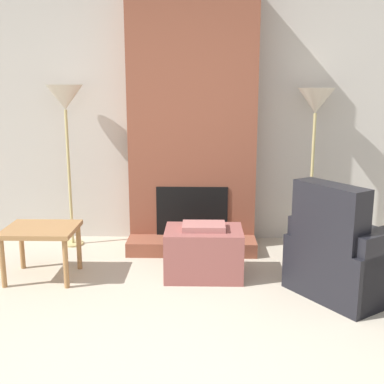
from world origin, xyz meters
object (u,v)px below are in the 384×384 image
(armchair, at_px, (348,258))
(floor_lamp_right, at_px, (316,108))
(side_table, at_px, (41,235))
(floor_lamp_left, at_px, (65,104))
(ottoman, at_px, (204,252))

(armchair, relative_size, floor_lamp_right, 0.69)
(armchair, bearing_deg, side_table, 49.76)
(side_table, bearing_deg, floor_lamp_right, 19.94)
(side_table, height_order, floor_lamp_left, floor_lamp_left)
(armchair, relative_size, floor_lamp_left, 0.68)
(floor_lamp_left, bearing_deg, armchair, -24.41)
(floor_lamp_left, bearing_deg, floor_lamp_right, -0.00)
(ottoman, bearing_deg, side_table, -177.29)
(floor_lamp_left, relative_size, floor_lamp_right, 1.02)
(armchair, bearing_deg, floor_lamp_right, -31.51)
(side_table, relative_size, floor_lamp_right, 0.37)
(ottoman, distance_m, floor_lamp_right, 1.85)
(armchair, relative_size, side_table, 1.85)
(side_table, bearing_deg, ottoman, 2.71)
(floor_lamp_right, bearing_deg, floor_lamp_left, 180.00)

